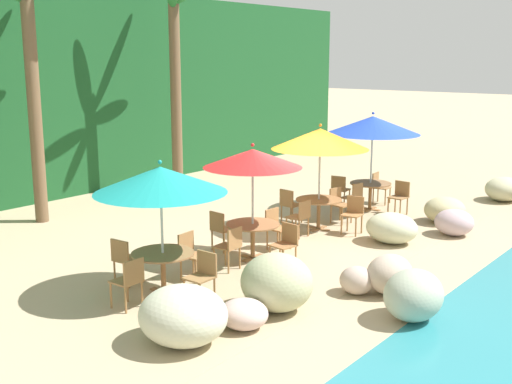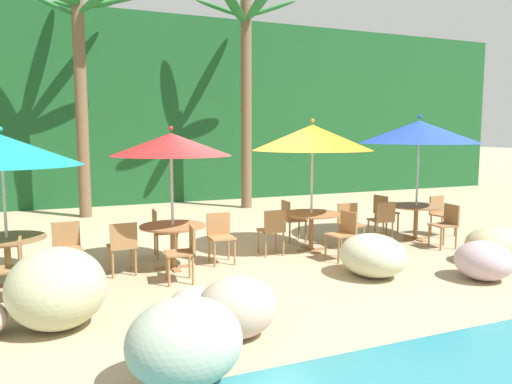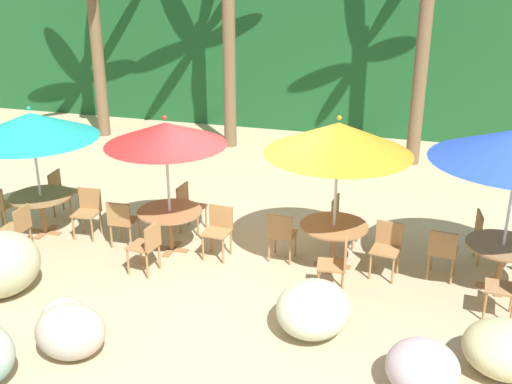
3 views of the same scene
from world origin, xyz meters
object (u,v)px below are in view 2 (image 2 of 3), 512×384
Objects in this scene: chair_orange_left at (273,229)px; palm_tree_second at (79,56)px; chair_orange_inland at (291,218)px; dining_table_blue at (416,211)px; chair_red_right at (185,249)px; palm_tree_third at (246,71)px; umbrella_blue at (419,132)px; chair_blue_right at (447,222)px; dining_table_teal at (7,246)px; dining_table_orange at (311,219)px; chair_orange_seaward at (350,222)px; chair_teal_inland at (0,242)px; chair_blue_left at (383,219)px; chair_teal_right at (12,266)px; dining_table_red at (173,232)px; chair_red_inland at (161,229)px; chair_orange_right at (344,232)px; chair_red_seaward at (220,234)px; umbrella_teal at (1,150)px; chair_blue_inland at (384,211)px; umbrella_orange at (312,138)px; chair_red_left at (123,244)px; umbrella_red at (171,145)px; chair_blue_seaward at (440,212)px; chair_teal_seaward at (67,245)px.

chair_orange_left is 0.14× the size of palm_tree_second.
chair_orange_inland reaches higher than dining_table_blue.
chair_red_right is 0.14× the size of palm_tree_third.
chair_blue_right is at bearing -88.08° from umbrella_blue.
dining_table_teal is 4.41m from chair_orange_left.
dining_table_orange is 6.75m from palm_tree_third.
chair_teal_inland is at bearing 173.73° from chair_orange_seaward.
chair_orange_inland is 1.00× the size of chair_blue_left.
chair_teal_right is at bearing -172.30° from dining_table_blue.
dining_table_red is 1.26× the size of chair_blue_left.
chair_orange_seaward is 1.00× the size of chair_orange_inland.
chair_orange_inland is (2.77, 0.19, 0.00)m from chair_red_inland.
chair_blue_left is at bearing 29.45° from chair_orange_right.
chair_red_seaward is at bearing -73.51° from palm_tree_second.
palm_tree_second is at bearing 75.41° from umbrella_teal.
chair_teal_inland is 8.18m from umbrella_blue.
dining_table_teal is 1.26× the size of chair_orange_left.
dining_table_blue is at bearing -0.64° from chair_blue_left.
dining_table_teal is 6.96m from chair_blue_left.
umbrella_blue is (2.55, 0.01, 1.67)m from dining_table_orange.
chair_blue_inland is 8.70m from palm_tree_second.
umbrella_orange is at bearing 20.57° from chair_red_right.
chair_orange_left is 3.52m from chair_blue_right.
umbrella_blue is (6.16, 0.32, 1.78)m from chair_red_left.
umbrella_red is 2.74× the size of chair_orange_right.
dining_table_red is at bearing -176.07° from umbrella_orange.
palm_tree_second reaches higher than dining_table_teal.
dining_table_blue is at bearing 0.12° from umbrella_orange.
umbrella_red is at bearing -0.03° from dining_table_teal.
palm_tree_third is at bearing 113.57° from chair_blue_seaward.
chair_red_right and chair_blue_right have the same top height.
chair_teal_seaward is 0.33× the size of umbrella_blue.
chair_blue_inland is (2.16, 1.67, 0.00)m from chair_orange_right.
chair_orange_left is (3.57, -0.03, 0.00)m from chair_teal_seaward.
chair_orange_right and chair_blue_right have the same top height.
umbrella_orange is 0.40× the size of palm_tree_third.
palm_tree_third is at bearing 78.51° from chair_orange_inland.
dining_table_red is at bearing -0.03° from umbrella_teal.
umbrella_red is 0.94× the size of umbrella_orange.
chair_orange_left is at bearing 3.71° from umbrella_red.
chair_orange_right reaches higher than dining_table_teal.
chair_red_left and chair_blue_right have the same top height.
dining_table_red is 1.00× the size of dining_table_blue.
umbrella_orange is at bearing 103.63° from chair_orange_right.
chair_teal_seaward is at bearing -179.66° from dining_table_blue.
umbrella_red is 3.41m from chair_orange_right.
chair_red_inland is at bearing 153.34° from chair_orange_right.
dining_table_red is at bearing -172.87° from umbrella_red.
chair_blue_right is 7.64m from palm_tree_third.
chair_red_seaward is 1.00× the size of chair_red_right.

